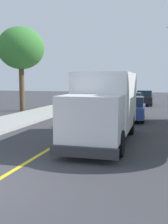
# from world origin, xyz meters

# --- Properties ---
(centre_line_yellow) EXTENTS (0.16, 56.00, 0.01)m
(centre_line_yellow) POSITION_xyz_m (0.00, 10.00, 0.00)
(centre_line_yellow) COLOR gold
(centre_line_yellow) RESTS_ON ground
(box_truck) EXTENTS (2.55, 7.23, 3.20)m
(box_truck) POSITION_xyz_m (1.89, 6.71, 1.77)
(box_truck) COLOR white
(box_truck) RESTS_ON ground
(parked_car_near) EXTENTS (2.00, 4.48, 1.67)m
(parked_car_near) POSITION_xyz_m (2.35, 14.06, 0.79)
(parked_car_near) COLOR #2D4793
(parked_car_near) RESTS_ON ground
(parked_car_mid) EXTENTS (1.80, 4.40, 1.67)m
(parked_car_mid) POSITION_xyz_m (1.68, 20.27, 0.79)
(parked_car_mid) COLOR #B7B7BC
(parked_car_mid) RESTS_ON ground
(parked_car_far) EXTENTS (1.89, 4.43, 1.67)m
(parked_car_far) POSITION_xyz_m (2.42, 26.41, 0.79)
(parked_car_far) COLOR black
(parked_car_far) RESTS_ON ground
(street_tree_down_block) EXTENTS (4.22, 4.22, 7.62)m
(street_tree_down_block) POSITION_xyz_m (-8.04, 17.17, 5.68)
(street_tree_down_block) COLOR brown
(street_tree_down_block) RESTS_ON ground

